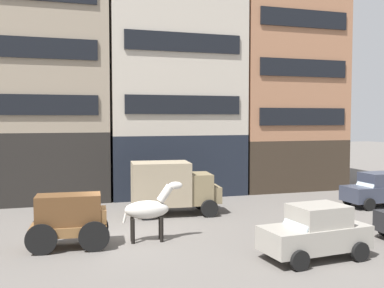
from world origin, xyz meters
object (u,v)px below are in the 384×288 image
draft_horse (149,209)px  delivery_truck_near (172,186)px  cargo_wagon (70,217)px  sedan_parked_curb (378,190)px  sedan_light (315,232)px

draft_horse → delivery_truck_near: (2.03, 4.38, 0.15)m
cargo_wagon → draft_horse: (2.95, -0.00, 0.12)m
draft_horse → delivery_truck_near: delivery_truck_near is taller
draft_horse → delivery_truck_near: size_ratio=0.52×
draft_horse → sedan_parked_curb: bearing=13.3°
delivery_truck_near → sedan_light: 8.59m
draft_horse → cargo_wagon: bearing=179.9°
sedan_parked_curb → draft_horse: bearing=-166.7°
cargo_wagon → delivery_truck_near: delivery_truck_near is taller
draft_horse → sedan_light: size_ratio=0.61×
delivery_truck_near → sedan_light: (2.95, -8.05, -0.51)m
delivery_truck_near → sedan_light: delivery_truck_near is taller
cargo_wagon → sedan_light: size_ratio=0.78×
delivery_truck_near → draft_horse: bearing=-114.9°
draft_horse → sedan_parked_curb: size_ratio=0.63×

